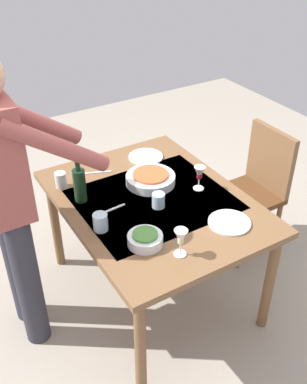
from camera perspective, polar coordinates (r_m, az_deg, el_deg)
ground_plane at (r=3.08m, az=-0.00°, el=-12.40°), size 6.00×6.00×0.00m
dining_table at (r=2.64m, az=-0.00°, el=-2.31°), size 1.31×1.00×0.75m
chair_near at (r=3.21m, az=12.99°, el=1.07°), size 0.40×0.40×0.91m
person_server at (r=2.36m, az=-17.89°, el=-0.27°), size 0.42×0.61×1.69m
wine_bottle at (r=2.56m, az=-9.38°, el=1.01°), size 0.07×0.07×0.30m
wine_glass_left at (r=2.64m, az=5.86°, el=2.31°), size 0.07×0.07×0.15m
wine_glass_right at (r=2.15m, az=3.48°, el=-5.85°), size 0.07×0.07×0.15m
water_cup_near_left at (r=2.51m, az=0.63°, el=-1.06°), size 0.07×0.07×0.09m
water_cup_near_right at (r=2.35m, az=-6.76°, el=-3.83°), size 0.08×0.08×0.10m
water_cup_far_left at (r=2.73m, az=-11.71°, el=1.49°), size 0.07×0.07×0.10m
serving_bowl_pasta at (r=2.72m, az=-0.38°, el=1.73°), size 0.30×0.30×0.07m
side_bowl_salad at (r=2.26m, az=-1.07°, el=-5.97°), size 0.18×0.18×0.07m
dinner_plate_near at (r=2.44m, az=9.62°, el=-3.85°), size 0.23×0.23×0.01m
dinner_plate_far at (r=3.00m, az=-0.99°, el=4.50°), size 0.23×0.23×0.01m
table_knife at (r=2.86m, az=-7.36°, el=2.47°), size 0.09×0.19×0.00m
table_fork at (r=2.51m, az=-5.42°, el=-2.26°), size 0.03×0.18×0.00m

